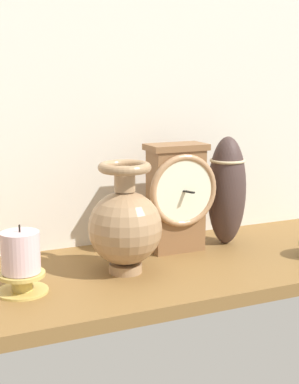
% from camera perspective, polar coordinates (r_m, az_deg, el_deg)
% --- Properties ---
extents(ground_plane, '(1.00, 0.36, 0.02)m').
position_cam_1_polar(ground_plane, '(1.06, -1.12, -8.21)').
color(ground_plane, brown).
extents(back_wall, '(1.20, 0.02, 0.65)m').
position_cam_1_polar(back_wall, '(1.17, -4.82, 10.55)').
color(back_wall, silver).
rests_on(back_wall, ground_plane).
extents(mantel_clock, '(0.14, 0.09, 0.21)m').
position_cam_1_polar(mantel_clock, '(1.13, 2.78, -0.38)').
color(mantel_clock, brown).
rests_on(mantel_clock, ground_plane).
extents(brass_vase_bulbous, '(0.13, 0.13, 0.20)m').
position_cam_1_polar(brass_vase_bulbous, '(1.01, -2.44, -3.22)').
color(brass_vase_bulbous, '#A07C57').
rests_on(brass_vase_bulbous, ground_plane).
extents(pillar_candle_front, '(0.08, 0.08, 0.11)m').
position_cam_1_polar(pillar_candle_front, '(0.95, -12.63, -6.86)').
color(pillar_candle_front, tan).
rests_on(pillar_candle_front, ground_plane).
extents(tall_ceramic_vase, '(0.08, 0.08, 0.22)m').
position_cam_1_polar(tall_ceramic_vase, '(1.19, 7.68, 0.19)').
color(tall_ceramic_vase, '#402F2C').
rests_on(tall_ceramic_vase, ground_plane).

